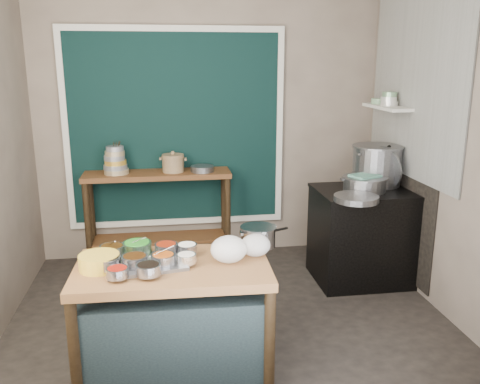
{
  "coord_description": "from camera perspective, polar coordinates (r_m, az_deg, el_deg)",
  "views": [
    {
      "loc": [
        -0.47,
        -3.73,
        2.03
      ],
      "look_at": [
        0.13,
        0.25,
        0.98
      ],
      "focal_mm": 38.0,
      "sensor_mm": 36.0,
      "label": 1
    }
  ],
  "objects": [
    {
      "name": "floor",
      "position": [
        4.28,
        -1.24,
        -13.9
      ],
      "size": [
        3.5,
        3.0,
        0.02
      ],
      "primitive_type": "cube",
      "color": "#2D2722",
      "rests_on": "ground"
    },
    {
      "name": "back_wall",
      "position": [
        5.3,
        -3.45,
        7.72
      ],
      "size": [
        3.5,
        0.02,
        2.8
      ],
      "primitive_type": "cube",
      "color": "#7B6C5F",
      "rests_on": "floor"
    },
    {
      "name": "right_wall",
      "position": [
        4.39,
        22.16,
        5.26
      ],
      "size": [
        0.02,
        3.0,
        2.8
      ],
      "primitive_type": "cube",
      "color": "#7B6C5F",
      "rests_on": "floor"
    },
    {
      "name": "curtain_panel",
      "position": [
        5.25,
        -7.24,
        7.01
      ],
      "size": [
        2.1,
        0.02,
        1.9
      ],
      "primitive_type": "cube",
      "color": "black",
      "rests_on": "back_wall"
    },
    {
      "name": "curtain_frame",
      "position": [
        5.24,
        -7.23,
        7.0
      ],
      "size": [
        2.22,
        0.03,
        2.02
      ],
      "primitive_type": null,
      "color": "beige",
      "rests_on": "back_wall"
    },
    {
      "name": "tile_panel",
      "position": [
        4.82,
        19.08,
        11.66
      ],
      "size": [
        0.02,
        1.7,
        1.7
      ],
      "primitive_type": "cube",
      "color": "#B2B2AA",
      "rests_on": "right_wall"
    },
    {
      "name": "soot_patch",
      "position": [
        5.09,
        17.55,
        -1.28
      ],
      "size": [
        0.01,
        1.3,
        1.3
      ],
      "primitive_type": "cube",
      "color": "black",
      "rests_on": "right_wall"
    },
    {
      "name": "wall_shelf",
      "position": [
        5.06,
        16.21,
        9.13
      ],
      "size": [
        0.22,
        0.7,
        0.03
      ],
      "primitive_type": "cube",
      "color": "beige",
      "rests_on": "right_wall"
    },
    {
      "name": "prep_table",
      "position": [
        3.5,
        -7.38,
        -13.8
      ],
      "size": [
        1.27,
        0.76,
        0.75
      ],
      "primitive_type": "cube",
      "rotation": [
        0.0,
        0.0,
        -0.03
      ],
      "color": "brown",
      "rests_on": "floor"
    },
    {
      "name": "back_counter",
      "position": [
        5.25,
        -9.06,
        -2.85
      ],
      "size": [
        1.45,
        0.4,
        0.95
      ],
      "primitive_type": "cube",
      "color": "#593719",
      "rests_on": "floor"
    },
    {
      "name": "stove_block",
      "position": [
        4.92,
        13.71,
        -4.89
      ],
      "size": [
        0.9,
        0.68,
        0.85
      ],
      "primitive_type": "cube",
      "color": "black",
      "rests_on": "floor"
    },
    {
      "name": "stove_top",
      "position": [
        4.8,
        14.03,
        0.08
      ],
      "size": [
        0.92,
        0.69,
        0.03
      ],
      "primitive_type": "cube",
      "color": "black",
      "rests_on": "stove_block"
    },
    {
      "name": "condiment_tray",
      "position": [
        3.35,
        -10.6,
        -7.92
      ],
      "size": [
        0.56,
        0.44,
        0.02
      ],
      "primitive_type": "cube",
      "rotation": [
        0.0,
        0.0,
        0.17
      ],
      "color": "gray",
      "rests_on": "prep_table"
    },
    {
      "name": "condiment_bowls",
      "position": [
        3.35,
        -11.0,
        -7.12
      ],
      "size": [
        0.67,
        0.54,
        0.08
      ],
      "color": "gray",
      "rests_on": "condiment_tray"
    },
    {
      "name": "yellow_basin",
      "position": [
        3.35,
        -15.53,
        -7.55
      ],
      "size": [
        0.26,
        0.26,
        0.1
      ],
      "primitive_type": "cylinder",
      "rotation": [
        0.0,
        0.0,
        0.03
      ],
      "color": "gold",
      "rests_on": "prep_table"
    },
    {
      "name": "saucepan",
      "position": [
        3.61,
        2.05,
        -4.99
      ],
      "size": [
        0.35,
        0.35,
        0.14
      ],
      "primitive_type": null,
      "rotation": [
        0.0,
        0.0,
        0.43
      ],
      "color": "gray",
      "rests_on": "prep_table"
    },
    {
      "name": "plastic_bag_a",
      "position": [
        3.32,
        -1.27,
        -6.44
      ],
      "size": [
        0.25,
        0.22,
        0.18
      ],
      "primitive_type": "ellipsoid",
      "rotation": [
        0.0,
        0.0,
        0.06
      ],
      "color": "white",
      "rests_on": "prep_table"
    },
    {
      "name": "plastic_bag_b",
      "position": [
        3.43,
        1.74,
        -5.99
      ],
      "size": [
        0.26,
        0.24,
        0.15
      ],
      "primitive_type": "ellipsoid",
      "rotation": [
        0.0,
        0.0,
        0.41
      ],
      "color": "white",
      "rests_on": "prep_table"
    },
    {
      "name": "bowl_stack",
      "position": [
        5.12,
        -13.81,
        3.33
      ],
      "size": [
        0.24,
        0.24,
        0.27
      ],
      "color": "tan",
      "rests_on": "back_counter"
    },
    {
      "name": "utensil_cup",
      "position": [
        5.15,
        -13.64,
        2.61
      ],
      "size": [
        0.18,
        0.18,
        0.1
      ],
      "primitive_type": "cylinder",
      "rotation": [
        0.0,
        0.0,
        -0.14
      ],
      "color": "gray",
      "rests_on": "back_counter"
    },
    {
      "name": "ceramic_crock",
      "position": [
        5.1,
        -7.53,
        3.12
      ],
      "size": [
        0.28,
        0.28,
        0.16
      ],
      "primitive_type": null,
      "rotation": [
        0.0,
        0.0,
        -0.25
      ],
      "color": "olive",
      "rests_on": "back_counter"
    },
    {
      "name": "wide_bowl",
      "position": [
        5.09,
        -4.27,
        2.62
      ],
      "size": [
        0.27,
        0.27,
        0.06
      ],
      "primitive_type": "cylinder",
      "rotation": [
        0.0,
        0.0,
        0.18
      ],
      "color": "gray",
      "rests_on": "back_counter"
    },
    {
      "name": "stock_pot",
      "position": [
        4.97,
        15.09,
        2.92
      ],
      "size": [
        0.63,
        0.63,
        0.38
      ],
      "primitive_type": null,
      "rotation": [
        0.0,
        0.0,
        0.39
      ],
      "color": "gray",
      "rests_on": "stove_top"
    },
    {
      "name": "pot_lid",
      "position": [
        4.9,
        16.03,
        2.75
      ],
      "size": [
        0.23,
        0.41,
        0.39
      ],
      "primitive_type": "cylinder",
      "rotation": [
        0.0,
        1.36,
        0.33
      ],
      "color": "gray",
      "rests_on": "stove_top"
    },
    {
      "name": "steamer",
      "position": [
        4.73,
        13.8,
        0.89
      ],
      "size": [
        0.44,
        0.44,
        0.13
      ],
      "primitive_type": null,
      "rotation": [
        0.0,
        0.0,
        -0.07
      ],
      "color": "gray",
      "rests_on": "stove_top"
    },
    {
      "name": "green_cloth",
      "position": [
        4.71,
        13.86,
        1.78
      ],
      "size": [
        0.3,
        0.27,
        0.02
      ],
      "primitive_type": "cube",
      "rotation": [
        0.0,
        0.0,
        0.39
      ],
      "color": "slate",
      "rests_on": "steamer"
    },
    {
      "name": "shallow_pan",
      "position": [
        4.37,
        12.92,
        -0.71
      ],
      "size": [
        0.41,
        0.41,
        0.05
      ],
      "primitive_type": "cylinder",
      "rotation": [
        0.0,
        0.0,
        -0.1
      ],
      "color": "gray",
      "rests_on": "stove_top"
    },
    {
      "name": "shelf_bowl_stack",
      "position": [
        5.02,
        16.42,
        9.94
      ],
      "size": [
        0.16,
        0.16,
        0.13
      ],
      "color": "silver",
      "rests_on": "wall_shelf"
    },
    {
      "name": "shelf_bowl_green",
      "position": [
        5.24,
        15.32,
        9.81
      ],
      "size": [
        0.19,
        0.19,
        0.05
      ],
      "primitive_type": "cylinder",
      "rotation": [
        0.0,
        0.0,
        -0.43
      ],
      "color": "gray",
      "rests_on": "wall_shelf"
    }
  ]
}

